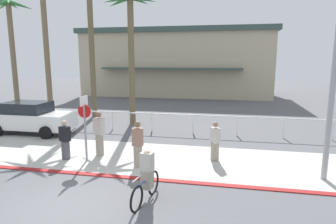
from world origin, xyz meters
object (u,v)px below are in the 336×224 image
Objects in this scene: pedestrian_0 at (215,143)px; palm_tree_4 at (130,29)px; palm_tree_3 at (90,11)px; stop_sign_bike_lane at (85,119)px; pedestrian_1 at (99,135)px; palm_tree_2 at (43,4)px; cyclist_blue_0 at (146,177)px; car_white_1 at (31,117)px; palm_tree_1 at (11,31)px; pedestrian_2 at (138,146)px; pedestrian_3 at (65,142)px.

palm_tree_4 is at bearing 132.53° from pedestrian_0.
palm_tree_3 is at bearing 139.28° from pedestrian_0.
stop_sign_bike_lane is 1.39× the size of pedestrian_1.
cyclist_blue_0 is at bearing -47.22° from palm_tree_2.
car_white_1 is at bearing -143.90° from palm_tree_4.
palm_tree_2 reaches higher than stop_sign_bike_lane.
palm_tree_2 is at bearing 132.78° from cyclist_blue_0.
palm_tree_3 is (6.38, -0.50, 1.11)m from palm_tree_1.
palm_tree_4 reaches higher than pedestrian_1.
palm_tree_4 is (9.61, -2.08, -0.26)m from palm_tree_1.
palm_tree_1 is 1.83× the size of car_white_1.
cyclist_blue_0 is at bearing -49.00° from pedestrian_1.
pedestrian_2 reaches higher than pedestrian_0.
palm_tree_2 reaches higher than palm_tree_1.
stop_sign_bike_lane is 5.09m from pedestrian_0.
palm_tree_1 is 9.84m from palm_tree_4.
palm_tree_1 is 18.19m from cyclist_blue_0.
palm_tree_4 is at bearing -12.19° from palm_tree_1.
pedestrian_1 is (-4.66, -0.30, 0.15)m from pedestrian_0.
pedestrian_0 is at bearing 3.74° from pedestrian_1.
pedestrian_2 is at bearing -70.14° from palm_tree_4.
palm_tree_1 is at bearing 152.30° from pedestrian_0.
pedestrian_0 is at bearing -13.79° from car_white_1.
palm_tree_3 is at bearing 154.00° from palm_tree_4.
palm_tree_1 is at bearing 133.14° from car_white_1.
car_white_1 is 2.79× the size of pedestrian_3.
stop_sign_bike_lane reaches higher than cyclist_blue_0.
pedestrian_1 is 1.07× the size of pedestrian_2.
palm_tree_1 is at bearing 143.31° from pedestrian_2.
pedestrian_3 is (-0.90, 0.03, -0.96)m from stop_sign_bike_lane.
palm_tree_2 reaches higher than palm_tree_3.
palm_tree_4 reaches higher than pedestrian_2.
cyclist_blue_0 is 2.64m from pedestrian_2.
pedestrian_3 is at bearing 175.80° from pedestrian_2.
car_white_1 reaches higher than pedestrian_0.
palm_tree_1 is 5.10× the size of pedestrian_3.
car_white_1 is at bearing 143.02° from cyclist_blue_0.
pedestrian_3 is at bearing -40.30° from car_white_1.
pedestrian_0 is 0.99× the size of pedestrian_3.
palm_tree_2 reaches higher than cyclist_blue_0.
palm_tree_3 reaches higher than car_white_1.
palm_tree_4 reaches higher than stop_sign_bike_lane.
pedestrian_3 is (-0.53, -6.73, -4.91)m from palm_tree_4.
car_white_1 is at bearing 152.21° from pedestrian_1.
palm_tree_2 is at bearing 167.64° from palm_tree_4.
palm_tree_4 is 4.20× the size of cyclist_blue_0.
pedestrian_0 is 3.00m from pedestrian_2.
cyclist_blue_0 is (8.07, -6.08, -0.18)m from car_white_1.
palm_tree_1 is at bearing 138.84° from cyclist_blue_0.
palm_tree_2 is at bearing 126.18° from pedestrian_3.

